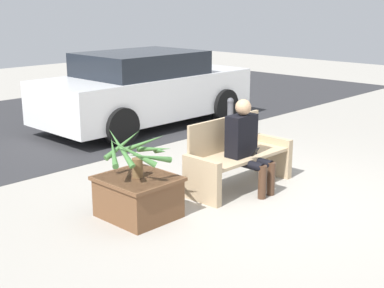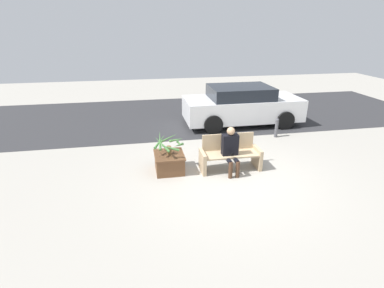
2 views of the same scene
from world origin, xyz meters
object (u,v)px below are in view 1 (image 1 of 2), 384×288
object	(u,v)px
parked_car	(145,89)
planter_box	(138,195)
bollard_post	(230,114)
person_seated	(246,141)
bench	(237,157)
potted_plant	(137,152)

from	to	relation	value
parked_car	planter_box	bearing A→B (deg)	-132.26
parked_car	bollard_post	xyz separation A→B (m)	(0.69, -1.61, -0.38)
person_seated	planter_box	size ratio (longest dim) A/B	1.43
bench	parked_car	bearing A→B (deg)	66.50
planter_box	potted_plant	bearing A→B (deg)	0.54
bench	person_seated	world-z (taller)	person_seated
potted_plant	bollard_post	xyz separation A→B (m)	(3.85, 1.86, -0.42)
planter_box	potted_plant	size ratio (longest dim) A/B	1.05
bollard_post	planter_box	bearing A→B (deg)	-154.18
planter_box	bollard_post	distance (m)	4.28
bench	parked_car	size ratio (longest dim) A/B	0.36
person_seated	parked_car	size ratio (longest dim) A/B	0.28
person_seated	bench	bearing A→B (deg)	77.00
bench	bollard_post	xyz separation A→B (m)	(2.27, 2.01, -0.06)
bollard_post	bench	bearing A→B (deg)	-138.49
person_seated	parked_car	distance (m)	4.14
parked_car	bollard_post	world-z (taller)	parked_car
person_seated	potted_plant	distance (m)	1.58
person_seated	planter_box	xyz separation A→B (m)	(-1.54, 0.33, -0.40)
person_seated	potted_plant	size ratio (longest dim) A/B	1.50
planter_box	bollard_post	bearing A→B (deg)	25.82
person_seated	bollard_post	bearing A→B (deg)	43.51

